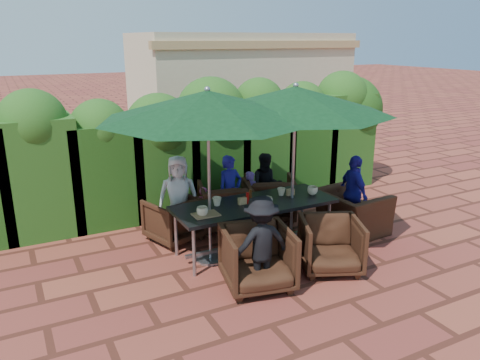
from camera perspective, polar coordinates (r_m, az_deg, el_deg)
name	(u,v)px	position (r m, az deg, el deg)	size (l,w,h in m)	color
ground	(245,256)	(6.93, 0.67, -9.23)	(80.00, 80.00, 0.00)	brown
dining_table	(254,207)	(6.87, 1.77, -3.37)	(2.40, 0.90, 0.75)	black
umbrella_left	(208,105)	(6.19, -3.98, 9.07)	(2.90, 2.90, 2.46)	gray
umbrella_right	(295,100)	(6.76, 6.77, 9.65)	(2.79, 2.79, 2.46)	gray
chair_far_left	(174,217)	(7.39, -8.07, -4.51)	(0.74, 0.69, 0.76)	black
chair_far_mid	(225,203)	(7.79, -1.83, -2.84)	(0.83, 0.77, 0.85)	black
chair_far_right	(270,196)	(8.13, 3.65, -2.00)	(0.83, 0.77, 0.85)	black
chair_near_left	(258,255)	(5.97, 2.18, -9.15)	(0.84, 0.79, 0.86)	black
chair_near_right	(331,242)	(6.51, 11.04, -7.48)	(0.78, 0.73, 0.80)	black
chair_end_right	(352,205)	(7.84, 13.51, -2.97)	(1.04, 0.68, 0.91)	black
adult_far_left	(178,197)	(7.44, -7.51, -2.03)	(0.65, 0.39, 1.32)	silver
adult_far_mid	(230,192)	(7.75, -1.21, -1.46)	(0.44, 0.36, 1.23)	#1F1B92
adult_far_right	(266,186)	(8.14, 3.24, -0.79)	(0.56, 0.34, 1.17)	black
adult_near_left	(261,243)	(5.86, 2.54, -7.70)	(0.79, 0.36, 1.23)	black
adult_end_right	(354,193)	(7.85, 13.67, -1.58)	(0.74, 0.37, 1.26)	#1F1B92
child_left	(204,210)	(7.67, -4.37, -3.62)	(0.27, 0.22, 0.75)	#E4509B
child_right	(251,197)	(8.01, 1.36, -2.08)	(0.32, 0.26, 0.90)	#744AA0
pedestrian_a	(219,137)	(10.72, -2.61, 5.29)	(1.69, 0.60, 1.81)	#24872A
pedestrian_b	(248,136)	(11.48, 0.98, 5.37)	(0.73, 0.45, 1.53)	#E4509B
pedestrian_c	(281,130)	(11.83, 5.03, 6.06)	(1.08, 0.50, 1.69)	gray
cup_a	(202,211)	(6.34, -4.61, -3.84)	(0.16, 0.16, 0.13)	beige
cup_b	(217,201)	(6.71, -2.83, -2.63)	(0.13, 0.13, 0.13)	beige
cup_c	(267,202)	(6.70, 3.27, -2.64)	(0.17, 0.17, 0.14)	beige
cup_d	(281,192)	(7.17, 5.05, -1.43)	(0.13, 0.13, 0.12)	beige
cup_e	(312,190)	(7.26, 8.82, -1.27)	(0.16, 0.16, 0.13)	beige
ketchup_bottle	(248,198)	(6.78, 0.92, -2.20)	(0.04, 0.04, 0.17)	#B20C0A
sauce_bottle	(250,195)	(6.91, 1.27, -1.83)	(0.04, 0.04, 0.17)	#4C230C
serving_tray	(206,215)	(6.38, -4.19, -4.22)	(0.35, 0.25, 0.02)	#926B46
number_block_left	(242,201)	(6.76, 0.28, -2.56)	(0.12, 0.06, 0.10)	tan
number_block_right	(290,192)	(7.19, 6.16, -1.47)	(0.12, 0.06, 0.10)	tan
hedge_wall	(177,139)	(8.47, -7.66, 4.94)	(9.10, 1.60, 2.42)	#1C3C10
building	(240,89)	(14.12, -0.02, 10.99)	(6.20, 3.08, 3.20)	beige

